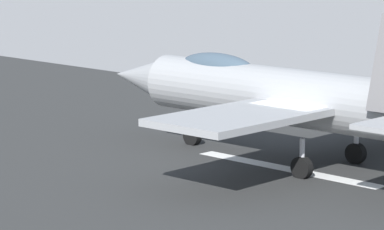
{
  "coord_description": "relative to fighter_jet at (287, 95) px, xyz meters",
  "views": [
    {
      "loc": [
        -22.92,
        28.7,
        8.41
      ],
      "look_at": [
        1.96,
        3.35,
        2.2
      ],
      "focal_mm": 100.07,
      "sensor_mm": 36.0,
      "label": 1
    }
  ],
  "objects": [
    {
      "name": "runway_strip",
      "position": [
        -1.28,
        0.83,
        -2.49
      ],
      "size": [
        240.0,
        26.0,
        0.02
      ],
      "color": "#2D2E2D",
      "rests_on": "ground"
    },
    {
      "name": "fighter_jet",
      "position": [
        0.0,
        0.0,
        0.0
      ],
      "size": [
        16.87,
        13.86,
        5.7
      ],
      "color": "#929496",
      "rests_on": "ground"
    },
    {
      "name": "crew_person",
      "position": [
        14.65,
        -10.27,
        -1.69
      ],
      "size": [
        0.66,
        0.42,
        1.62
      ],
      "color": "#1E2338",
      "rests_on": "ground"
    },
    {
      "name": "ground_plane",
      "position": [
        -1.27,
        0.83,
        -2.5
      ],
      "size": [
        400.0,
        400.0,
        0.0
      ],
      "primitive_type": "plane",
      "color": "gray"
    }
  ]
}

